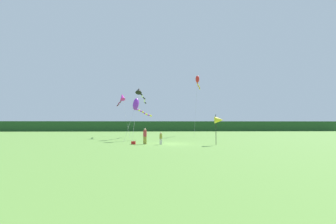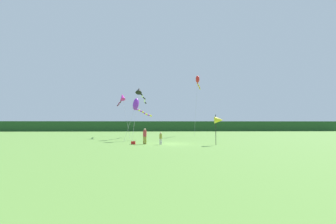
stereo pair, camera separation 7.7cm
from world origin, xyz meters
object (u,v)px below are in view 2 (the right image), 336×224
(banner_flag_pole, at_px, (219,120))
(kite_red, at_px, (198,81))
(cooler_box, at_px, (133,143))
(kite_purple, at_px, (137,105))
(kite_magenta, at_px, (122,98))
(kite_black, at_px, (140,92))
(person_child, at_px, (161,138))
(person_adult, at_px, (145,135))

(banner_flag_pole, distance_m, kite_red, 20.39)
(kite_red, bearing_deg, cooler_box, -119.19)
(cooler_box, height_order, kite_purple, kite_purple)
(kite_magenta, relative_size, kite_black, 0.73)
(banner_flag_pole, relative_size, kite_magenta, 0.41)
(person_child, relative_size, banner_flag_pole, 0.41)
(person_adult, relative_size, person_child, 1.31)
(kite_black, bearing_deg, banner_flag_pole, -52.15)
(kite_red, height_order, kite_magenta, kite_red)
(cooler_box, xyz_separation_m, banner_flag_pole, (8.87, -1.02, 2.36))
(person_adult, xyz_separation_m, kite_purple, (-1.39, 5.61, 3.65))
(person_adult, xyz_separation_m, cooler_box, (-1.20, -0.11, -0.78))
(person_child, xyz_separation_m, cooler_box, (-2.88, 0.35, -0.55))
(kite_magenta, bearing_deg, kite_black, -40.55)
(person_child, bearing_deg, kite_magenta, 114.51)
(person_child, bearing_deg, person_adult, 164.66)
(person_adult, relative_size, kite_magenta, 0.22)
(person_adult, height_order, person_child, person_adult)
(kite_red, relative_size, kite_purple, 2.00)
(cooler_box, bearing_deg, person_adult, 5.25)
(person_adult, height_order, kite_red, kite_red)
(banner_flag_pole, bearing_deg, kite_magenta, 130.39)
(kite_purple, bearing_deg, person_child, -63.13)
(kite_red, xyz_separation_m, kite_black, (-10.17, -7.14, -3.27))
(kite_red, height_order, kite_black, kite_red)
(banner_flag_pole, xyz_separation_m, kite_red, (1.08, 18.83, 7.75))
(banner_flag_pole, bearing_deg, kite_red, 86.73)
(person_adult, bearing_deg, cooler_box, -174.75)
(person_adult, height_order, kite_magenta, kite_magenta)
(cooler_box, height_order, banner_flag_pole, banner_flag_pole)
(kite_magenta, distance_m, kite_black, 4.20)
(person_child, relative_size, kite_magenta, 0.17)
(kite_red, distance_m, kite_black, 12.84)
(cooler_box, xyz_separation_m, kite_black, (-0.22, 10.68, 6.85))
(kite_magenta, bearing_deg, banner_flag_pole, -49.61)
(person_child, relative_size, kite_purple, 0.23)
(person_child, distance_m, kite_magenta, 16.15)
(kite_black, bearing_deg, kite_red, 35.06)
(kite_magenta, bearing_deg, kite_red, 18.39)
(person_adult, distance_m, banner_flag_pole, 7.92)
(kite_red, height_order, kite_purple, kite_red)
(kite_black, bearing_deg, cooler_box, -88.84)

